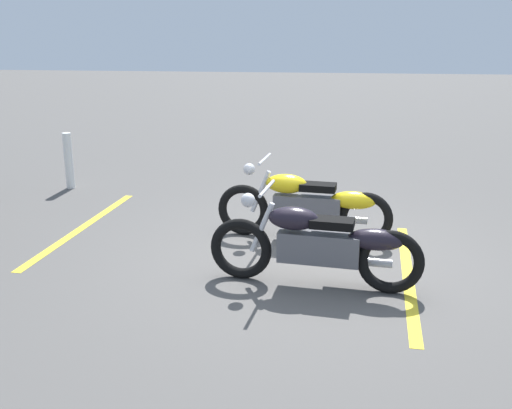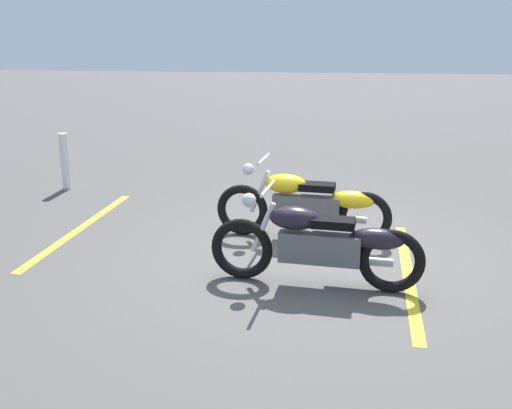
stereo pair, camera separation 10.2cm
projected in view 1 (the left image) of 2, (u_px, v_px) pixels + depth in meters
name	position (u px, v px, depth m)	size (l,w,h in m)	color
ground_plane	(311.00, 260.00, 6.95)	(60.00, 60.00, 0.00)	#514F4C
motorcycle_bright_foreground	(308.00, 205.00, 7.50)	(2.23, 0.62, 1.04)	black
motorcycle_dark_foreground	(320.00, 244.00, 6.14)	(2.23, 0.62, 1.04)	black
bollard_post	(69.00, 161.00, 9.94)	(0.14, 0.14, 0.94)	white
parking_stripe_near	(408.00, 275.00, 6.53)	(3.20, 0.12, 0.01)	yellow
parking_stripe_mid	(83.00, 227.00, 8.09)	(3.20, 0.12, 0.01)	yellow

